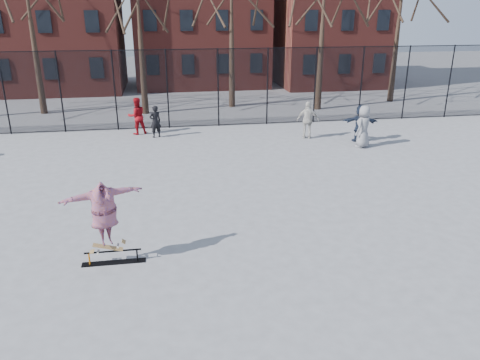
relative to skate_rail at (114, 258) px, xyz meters
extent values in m
plane|color=slate|center=(3.05, 0.56, -0.13)|extent=(100.00, 100.00, 0.00)
cube|color=black|center=(0.00, 0.00, -0.13)|extent=(1.56, 0.24, 0.01)
cylinder|color=orange|center=(-0.58, 0.00, 0.03)|extent=(0.04, 0.04, 0.32)
cylinder|color=black|center=(0.58, 0.00, 0.03)|extent=(0.04, 0.04, 0.32)
cylinder|color=black|center=(0.00, 0.00, 0.19)|extent=(1.38, 0.04, 0.04)
imported|color=#42398E|center=(-0.10, 0.00, 1.11)|extent=(2.05, 1.17, 1.61)
imported|color=black|center=(0.98, 11.80, 0.64)|extent=(0.66, 0.55, 1.55)
imported|color=#9D0D16|center=(0.09, 12.56, 0.77)|extent=(1.05, 0.93, 1.81)
imported|color=beige|center=(8.15, 10.43, 0.75)|extent=(1.12, 0.73, 1.77)
imported|color=#192233|center=(10.42, 9.54, 0.74)|extent=(1.69, 0.92, 1.74)
imported|color=slate|center=(10.17, 8.61, 0.81)|extent=(1.09, 1.04, 1.88)
cylinder|color=black|center=(-6.15, 13.56, 1.87)|extent=(0.07, 0.07, 4.00)
cylinder|color=black|center=(-3.55, 13.56, 1.87)|extent=(0.07, 0.07, 4.00)
cylinder|color=black|center=(-0.95, 13.56, 1.87)|extent=(0.07, 0.07, 4.00)
cylinder|color=black|center=(1.65, 13.56, 1.87)|extent=(0.07, 0.07, 4.00)
cylinder|color=black|center=(4.25, 13.56, 1.87)|extent=(0.07, 0.07, 4.00)
cylinder|color=black|center=(6.85, 13.56, 1.87)|extent=(0.07, 0.07, 4.00)
cylinder|color=black|center=(9.45, 13.56, 1.87)|extent=(0.07, 0.07, 4.00)
cylinder|color=black|center=(12.05, 13.56, 1.87)|extent=(0.07, 0.07, 4.00)
cylinder|color=black|center=(14.65, 13.56, 1.87)|extent=(0.07, 0.07, 4.00)
cylinder|color=black|center=(17.25, 13.56, 1.87)|extent=(0.07, 0.07, 4.00)
cube|color=black|center=(3.05, 13.56, 1.87)|extent=(34.00, 0.01, 4.00)
cylinder|color=black|center=(3.05, 13.56, 3.83)|extent=(34.00, 0.04, 0.04)
cone|color=black|center=(-5.45, 18.36, 2.18)|extent=(0.40, 0.40, 4.62)
cone|color=black|center=(0.05, 17.06, 2.18)|extent=(0.40, 0.40, 4.62)
cone|color=black|center=(5.55, 18.36, 2.18)|extent=(0.40, 0.40, 4.62)
cone|color=black|center=(11.05, 17.06, 2.18)|extent=(0.40, 0.40, 4.62)
cone|color=black|center=(16.55, 18.36, 2.18)|extent=(0.40, 0.40, 4.62)
cube|color=maroon|center=(-5.95, 26.56, 5.87)|extent=(9.00, 7.00, 12.00)
cube|color=maroon|center=(14.55, 26.56, 5.37)|extent=(8.00, 7.00, 11.00)
camera|label=1|loc=(1.47, -10.56, 5.90)|focal=35.00mm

